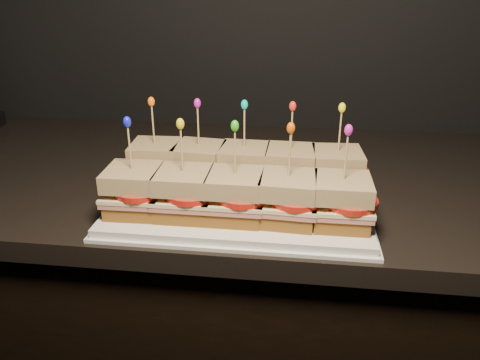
# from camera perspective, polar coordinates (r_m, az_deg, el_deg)

# --- Properties ---
(cabinet) EXTENTS (2.62, 0.60, 0.84)m
(cabinet) POSITION_cam_1_polar(r_m,az_deg,el_deg) (1.23, -8.25, -18.45)
(cabinet) COLOR black
(cabinet) RESTS_ON ground
(granite_slab) EXTENTS (2.66, 0.64, 0.04)m
(granite_slab) POSITION_cam_1_polar(r_m,az_deg,el_deg) (0.99, -9.71, 0.67)
(granite_slab) COLOR black
(granite_slab) RESTS_ON cabinet
(platter) EXTENTS (0.42, 0.26, 0.02)m
(platter) POSITION_cam_1_polar(r_m,az_deg,el_deg) (0.79, 0.00, -3.06)
(platter) COLOR white
(platter) RESTS_ON granite_slab
(platter_rim) EXTENTS (0.43, 0.27, 0.01)m
(platter_rim) POSITION_cam_1_polar(r_m,az_deg,el_deg) (0.79, 0.00, -3.44)
(platter_rim) COLOR white
(platter_rim) RESTS_ON granite_slab
(sandwich_0_bread_bot) EXTENTS (0.08, 0.08, 0.02)m
(sandwich_0_bread_bot) POSITION_cam_1_polar(r_m,az_deg,el_deg) (0.87, -10.09, 0.56)
(sandwich_0_bread_bot) COLOR #5A310F
(sandwich_0_bread_bot) RESTS_ON platter
(sandwich_0_ham) EXTENTS (0.09, 0.09, 0.01)m
(sandwich_0_ham) POSITION_cam_1_polar(r_m,az_deg,el_deg) (0.86, -10.16, 1.49)
(sandwich_0_ham) COLOR #C36861
(sandwich_0_ham) RESTS_ON sandwich_0_bread_bot
(sandwich_0_cheese) EXTENTS (0.09, 0.09, 0.01)m
(sandwich_0_cheese) POSITION_cam_1_polar(r_m,az_deg,el_deg) (0.86, -10.19, 1.92)
(sandwich_0_cheese) COLOR #F5E6A3
(sandwich_0_cheese) RESTS_ON sandwich_0_ham
(sandwich_0_tomato) EXTENTS (0.08, 0.08, 0.01)m
(sandwich_0_tomato) POSITION_cam_1_polar(r_m,az_deg,el_deg) (0.85, -9.57, 2.21)
(sandwich_0_tomato) COLOR red
(sandwich_0_tomato) RESTS_ON sandwich_0_cheese
(sandwich_0_bread_top) EXTENTS (0.09, 0.09, 0.03)m
(sandwich_0_bread_top) POSITION_cam_1_polar(r_m,az_deg,el_deg) (0.85, -10.32, 3.55)
(sandwich_0_bread_top) COLOR brown
(sandwich_0_bread_top) RESTS_ON sandwich_0_tomato
(sandwich_0_pick) EXTENTS (0.00, 0.00, 0.09)m
(sandwich_0_pick) POSITION_cam_1_polar(r_m,az_deg,el_deg) (0.84, -10.54, 6.38)
(sandwich_0_pick) COLOR tan
(sandwich_0_pick) RESTS_ON sandwich_0_bread_top
(sandwich_0_frill) EXTENTS (0.01, 0.01, 0.02)m
(sandwich_0_frill) POSITION_cam_1_polar(r_m,az_deg,el_deg) (0.82, -10.77, 9.37)
(sandwich_0_frill) COLOR orange
(sandwich_0_frill) RESTS_ON sandwich_0_pick
(sandwich_1_bread_bot) EXTENTS (0.09, 0.09, 0.02)m
(sandwich_1_bread_bot) POSITION_cam_1_polar(r_m,az_deg,el_deg) (0.85, -4.89, 0.30)
(sandwich_1_bread_bot) COLOR #5A310F
(sandwich_1_bread_bot) RESTS_ON platter
(sandwich_1_ham) EXTENTS (0.10, 0.09, 0.01)m
(sandwich_1_ham) POSITION_cam_1_polar(r_m,az_deg,el_deg) (0.84, -4.92, 1.25)
(sandwich_1_ham) COLOR #C36861
(sandwich_1_ham) RESTS_ON sandwich_1_bread_bot
(sandwich_1_cheese) EXTENTS (0.10, 0.10, 0.01)m
(sandwich_1_cheese) POSITION_cam_1_polar(r_m,az_deg,el_deg) (0.84, -4.94, 1.69)
(sandwich_1_cheese) COLOR #F5E6A3
(sandwich_1_cheese) RESTS_ON sandwich_1_ham
(sandwich_1_tomato) EXTENTS (0.08, 0.08, 0.01)m
(sandwich_1_tomato) POSITION_cam_1_polar(r_m,az_deg,el_deg) (0.83, -4.23, 1.98)
(sandwich_1_tomato) COLOR red
(sandwich_1_tomato) RESTS_ON sandwich_1_cheese
(sandwich_1_bread_top) EXTENTS (0.09, 0.09, 0.03)m
(sandwich_1_bread_top) POSITION_cam_1_polar(r_m,az_deg,el_deg) (0.83, -5.00, 3.36)
(sandwich_1_bread_top) COLOR brown
(sandwich_1_bread_top) RESTS_ON sandwich_1_tomato
(sandwich_1_pick) EXTENTS (0.00, 0.00, 0.09)m
(sandwich_1_pick) POSITION_cam_1_polar(r_m,az_deg,el_deg) (0.82, -5.11, 6.26)
(sandwich_1_pick) COLOR tan
(sandwich_1_pick) RESTS_ON sandwich_1_bread_top
(sandwich_1_frill) EXTENTS (0.01, 0.01, 0.02)m
(sandwich_1_frill) POSITION_cam_1_polar(r_m,az_deg,el_deg) (0.80, -5.23, 9.32)
(sandwich_1_frill) COLOR #C718AE
(sandwich_1_frill) RESTS_ON sandwich_1_pick
(sandwich_2_bread_bot) EXTENTS (0.08, 0.08, 0.02)m
(sandwich_2_bread_bot) POSITION_cam_1_polar(r_m,az_deg,el_deg) (0.84, 0.51, 0.03)
(sandwich_2_bread_bot) COLOR #5A310F
(sandwich_2_bread_bot) RESTS_ON platter
(sandwich_2_ham) EXTENTS (0.09, 0.09, 0.01)m
(sandwich_2_ham) POSITION_cam_1_polar(r_m,az_deg,el_deg) (0.83, 0.51, 0.99)
(sandwich_2_ham) COLOR #C36861
(sandwich_2_ham) RESTS_ON sandwich_2_bread_bot
(sandwich_2_cheese) EXTENTS (0.09, 0.09, 0.01)m
(sandwich_2_cheese) POSITION_cam_1_polar(r_m,az_deg,el_deg) (0.83, 0.52, 1.44)
(sandwich_2_cheese) COLOR #F5E6A3
(sandwich_2_cheese) RESTS_ON sandwich_2_ham
(sandwich_2_tomato) EXTENTS (0.08, 0.08, 0.01)m
(sandwich_2_tomato) POSITION_cam_1_polar(r_m,az_deg,el_deg) (0.82, 1.30, 1.73)
(sandwich_2_tomato) COLOR red
(sandwich_2_tomato) RESTS_ON sandwich_2_cheese
(sandwich_2_bread_top) EXTENTS (0.08, 0.08, 0.03)m
(sandwich_2_bread_top) POSITION_cam_1_polar(r_m,az_deg,el_deg) (0.82, 0.52, 3.13)
(sandwich_2_bread_top) COLOR brown
(sandwich_2_bread_top) RESTS_ON sandwich_2_tomato
(sandwich_2_pick) EXTENTS (0.00, 0.00, 0.09)m
(sandwich_2_pick) POSITION_cam_1_polar(r_m,az_deg,el_deg) (0.80, 0.53, 6.07)
(sandwich_2_pick) COLOR tan
(sandwich_2_pick) RESTS_ON sandwich_2_bread_top
(sandwich_2_frill) EXTENTS (0.01, 0.01, 0.02)m
(sandwich_2_frill) POSITION_cam_1_polar(r_m,az_deg,el_deg) (0.79, 0.55, 9.18)
(sandwich_2_frill) COLOR #04C3B4
(sandwich_2_frill) RESTS_ON sandwich_2_pick
(sandwich_3_bread_bot) EXTENTS (0.08, 0.08, 0.02)m
(sandwich_3_bread_bot) POSITION_cam_1_polar(r_m,az_deg,el_deg) (0.83, 6.02, -0.24)
(sandwich_3_bread_bot) COLOR #5A310F
(sandwich_3_bread_bot) RESTS_ON platter
(sandwich_3_ham) EXTENTS (0.09, 0.09, 0.01)m
(sandwich_3_ham) POSITION_cam_1_polar(r_m,az_deg,el_deg) (0.82, 6.06, 0.72)
(sandwich_3_ham) COLOR #C36861
(sandwich_3_ham) RESTS_ON sandwich_3_bread_bot
(sandwich_3_cheese) EXTENTS (0.09, 0.09, 0.01)m
(sandwich_3_cheese) POSITION_cam_1_polar(r_m,az_deg,el_deg) (0.82, 6.08, 1.17)
(sandwich_3_cheese) COLOR #F5E6A3
(sandwich_3_cheese) RESTS_ON sandwich_3_ham
(sandwich_3_tomato) EXTENTS (0.08, 0.08, 0.01)m
(sandwich_3_tomato) POSITION_cam_1_polar(r_m,az_deg,el_deg) (0.81, 6.94, 1.45)
(sandwich_3_tomato) COLOR red
(sandwich_3_tomato) RESTS_ON sandwich_3_cheese
(sandwich_3_bread_top) EXTENTS (0.08, 0.08, 0.03)m
(sandwich_3_bread_top) POSITION_cam_1_polar(r_m,az_deg,el_deg) (0.81, 6.16, 2.86)
(sandwich_3_bread_top) COLOR brown
(sandwich_3_bread_top) RESTS_ON sandwich_3_tomato
(sandwich_3_pick) EXTENTS (0.00, 0.00, 0.09)m
(sandwich_3_pick) POSITION_cam_1_polar(r_m,az_deg,el_deg) (0.80, 6.30, 5.82)
(sandwich_3_pick) COLOR tan
(sandwich_3_pick) RESTS_ON sandwich_3_bread_top
(sandwich_3_frill) EXTENTS (0.01, 0.01, 0.02)m
(sandwich_3_frill) POSITION_cam_1_polar(r_m,az_deg,el_deg) (0.79, 6.44, 8.94)
(sandwich_3_frill) COLOR red
(sandwich_3_frill) RESTS_ON sandwich_3_pick
(sandwich_4_bread_bot) EXTENTS (0.09, 0.09, 0.02)m
(sandwich_4_bread_bot) POSITION_cam_1_polar(r_m,az_deg,el_deg) (0.83, 11.53, -0.52)
(sandwich_4_bread_bot) COLOR #5A310F
(sandwich_4_bread_bot) RESTS_ON platter
(sandwich_4_ham) EXTENTS (0.09, 0.09, 0.01)m
(sandwich_4_ham) POSITION_cam_1_polar(r_m,az_deg,el_deg) (0.83, 11.61, 0.44)
(sandwich_4_ham) COLOR #C36861
(sandwich_4_ham) RESTS_ON sandwich_4_bread_bot
(sandwich_4_cheese) EXTENTS (0.10, 0.09, 0.01)m
(sandwich_4_cheese) POSITION_cam_1_polar(r_m,az_deg,el_deg) (0.83, 11.65, 0.89)
(sandwich_4_cheese) COLOR #F5E6A3
(sandwich_4_cheese) RESTS_ON sandwich_4_ham
(sandwich_4_tomato) EXTENTS (0.08, 0.08, 0.01)m
(sandwich_4_tomato) POSITION_cam_1_polar(r_m,az_deg,el_deg) (0.82, 12.56, 1.17)
(sandwich_4_tomato) COLOR red
(sandwich_4_tomato) RESTS_ON sandwich_4_cheese
(sandwich_4_bread_top) EXTENTS (0.09, 0.09, 0.03)m
(sandwich_4_bread_top) POSITION_cam_1_polar(r_m,az_deg,el_deg) (0.82, 11.80, 2.57)
(sandwich_4_bread_top) COLOR brown
(sandwich_4_bread_top) RESTS_ON sandwich_4_tomato
(sandwich_4_pick) EXTENTS (0.00, 0.00, 0.09)m
(sandwich_4_pick) POSITION_cam_1_polar(r_m,az_deg,el_deg) (0.80, 12.06, 5.50)
(sandwich_4_pick) COLOR tan
(sandwich_4_pick) RESTS_ON sandwich_4_bread_top
(sandwich_4_frill) EXTENTS (0.01, 0.01, 0.02)m
(sandwich_4_frill) POSITION_cam_1_polar(r_m,az_deg,el_deg) (0.79, 12.34, 8.61)
(sandwich_4_frill) COLOR #FDEF11
(sandwich_4_frill) RESTS_ON sandwich_4_pick
(sandwich_5_bread_bot) EXTENTS (0.08, 0.08, 0.02)m
(sandwich_5_bread_bot) POSITION_cam_1_polar(r_m,az_deg,el_deg) (0.76, -12.63, -2.98)
(sandwich_5_bread_bot) COLOR #5A310F
(sandwich_5_bread_bot) RESTS_ON platter
(sandwich_5_ham) EXTENTS (0.09, 0.09, 0.01)m
(sandwich_5_ham) POSITION_cam_1_polar(r_m,az_deg,el_deg) (0.76, -12.73, -1.95)
(sandwich_5_ham) COLOR #C36861
(sandwich_5_ham) RESTS_ON sandwich_5_bread_bot
(sandwich_5_cheese) EXTENTS (0.09, 0.09, 0.01)m
(sandwich_5_cheese) POSITION_cam_1_polar(r_m,az_deg,el_deg) (0.75, -12.78, -1.47)
(sandwich_5_cheese) COLOR #F5E6A3
(sandwich_5_cheese) RESTS_ON sandwich_5_ham
(sandwich_5_tomato) EXTENTS (0.08, 0.08, 0.01)m
(sandwich_5_tomato) POSITION_cam_1_polar(r_m,az_deg,el_deg) (0.74, -12.10, -1.20)
(sandwich_5_tomato) COLOR red
(sandwich_5_tomato) RESTS_ON sandwich_5_cheese
(sandwich_5_bread_top) EXTENTS (0.08, 0.08, 0.03)m
(sandwich_5_bread_top) POSITION_cam_1_polar(r_m,az_deg,el_deg) (0.74, -12.95, 0.34)
(sandwich_5_bread_top) COLOR brown
(sandwich_5_bread_top) RESTS_ON sandwich_5_tomato
(sandwich_5_pick) EXTENTS (0.00, 0.00, 0.09)m
(sandwich_5_pick) POSITION_cam_1_polar(r_m,az_deg,el_deg) (0.73, -13.27, 3.52)
(sandwich_5_pick) COLOR tan
(sandwich_5_pick) RESTS_ON sandwich_5_bread_top
(sandwich_5_frill) EXTENTS (0.01, 0.01, 0.02)m
(sandwich_5_frill) POSITION_cam_1_polar(r_m,az_deg,el_deg) (0.71, -13.60, 6.91)
(sandwich_5_frill) COLOR #131CD3
(sandwich_5_frill) RESTS_ON sandwich_5_pick
(sandwich_6_bread_bot) EXTENTS (0.08, 0.08, 0.02)m
(sandwich_6_bread_bot) POSITION_cam_1_polar(r_m,az_deg,el_deg) (0.74, -6.75, -3.38)
(sandwich_6_bread_bot) COLOR #5A310F
(sandwich_6_bread_bot) RESTS_ON platter
(sandwich_6_ham) EXTENTS (0.09, 0.09, 0.01)m
(sandwich_6_ham) POSITION_cam_1_polar(r_m,az_deg,el_deg) (0.73, -6.81, -2.32)
(sandwich_6_ham) COLOR #C36861
(sandwich_6_ham) RESTS_ON sandwich_6_bread_bot
(sandwich_6_cheese) EXTENTS (0.09, 0.09, 0.01)m
(sandwich_6_cheese) POSITION_cam_1_polar(r_m,az_deg,el_deg) (0.73, -6.84, -1.83)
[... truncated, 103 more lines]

